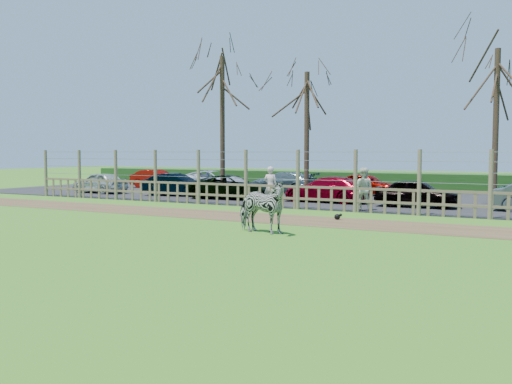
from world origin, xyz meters
The scene contains 21 objects.
ground centered at (0.00, 0.00, 0.00)m, with size 120.00×120.00×0.00m, color #65A227.
dirt_strip centered at (0.00, 4.50, 0.01)m, with size 34.00×2.80×0.01m, color brown.
asphalt centered at (0.00, 14.50, 0.02)m, with size 44.00×13.00×0.04m, color #232326.
hedge centered at (0.00, 21.50, 0.55)m, with size 46.00×2.00×1.10m, color #1E4716.
fence centered at (0.00, 8.00, 0.80)m, with size 30.16×0.16×2.50m.
tree_left centered at (-6.50, 12.50, 5.62)m, with size 4.80×4.80×7.88m.
tree_mid centered at (-2.00, 13.50, 4.87)m, with size 4.80×4.80×6.83m.
tree_right centered at (7.00, 14.00, 5.24)m, with size 4.80×4.80×7.35m.
zebra centered at (1.96, 1.04, 0.78)m, with size 0.84×1.85×1.56m, color gray.
visitor_a centered at (-1.60, 8.63, 0.90)m, with size 0.63×0.41×1.72m, color beige.
visitor_b centered at (2.62, 8.63, 0.90)m, with size 0.84×0.65×1.72m, color beige.
crow centered at (2.78, 5.28, 0.11)m, with size 0.29×0.21×0.23m.
car_0 centered at (-13.76, 10.76, 0.64)m, with size 1.42×3.52×1.20m, color #B3BEB5.
car_1 centered at (-8.59, 11.12, 0.64)m, with size 1.27×3.64×1.20m, color black.
car_2 centered at (-4.91, 10.80, 0.64)m, with size 1.99×4.32×1.20m, color black.
car_3 centered at (-0.05, 11.38, 0.64)m, with size 1.68×4.13×1.20m, color maroon.
car_4 centered at (4.28, 10.90, 0.64)m, with size 1.42×3.52×1.20m, color black.
car_7 centered at (-13.75, 15.94, 0.64)m, with size 1.27×3.64×1.20m, color maroon.
car_8 centered at (-9.50, 16.14, 0.64)m, with size 1.99×4.32×1.20m, color silver.
car_9 centered at (-4.68, 16.18, 0.64)m, with size 1.68×4.13×1.20m, color slate.
car_10 centered at (0.30, 16.37, 0.64)m, with size 1.42×3.52×1.20m, color #850701.
Camera 1 is at (9.82, -13.71, 2.40)m, focal length 40.00 mm.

